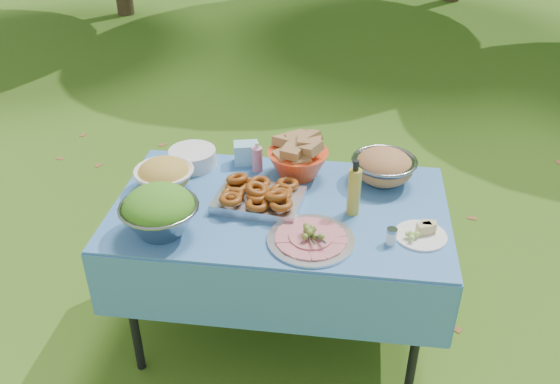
{
  "coord_description": "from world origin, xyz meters",
  "views": [
    {
      "loc": [
        0.28,
        -2.16,
        2.2
      ],
      "look_at": [
        -0.0,
        0.0,
        0.83
      ],
      "focal_mm": 38.0,
      "sensor_mm": 36.0,
      "label": 1
    }
  ],
  "objects_px": {
    "picnic_table": "(280,272)",
    "salad_bowl": "(159,211)",
    "plate_stack": "(193,158)",
    "bread_bowl": "(298,157)",
    "pasta_bowl_steel": "(384,166)",
    "charcuterie_platter": "(311,233)",
    "oil_bottle": "(354,187)"
  },
  "relations": [
    {
      "from": "picnic_table",
      "to": "pasta_bowl_steel",
      "type": "xyz_separation_m",
      "value": [
        0.45,
        0.27,
        0.46
      ]
    },
    {
      "from": "pasta_bowl_steel",
      "to": "bread_bowl",
      "type": "bearing_deg",
      "value": 179.39
    },
    {
      "from": "plate_stack",
      "to": "bread_bowl",
      "type": "xyz_separation_m",
      "value": [
        0.52,
        -0.03,
        0.05
      ]
    },
    {
      "from": "bread_bowl",
      "to": "pasta_bowl_steel",
      "type": "relative_size",
      "value": 0.97
    },
    {
      "from": "plate_stack",
      "to": "pasta_bowl_steel",
      "type": "bearing_deg",
      "value": -1.95
    },
    {
      "from": "plate_stack",
      "to": "picnic_table",
      "type": "bearing_deg",
      "value": -32.75
    },
    {
      "from": "salad_bowl",
      "to": "pasta_bowl_steel",
      "type": "relative_size",
      "value": 1.07
    },
    {
      "from": "picnic_table",
      "to": "salad_bowl",
      "type": "distance_m",
      "value": 0.72
    },
    {
      "from": "oil_bottle",
      "to": "plate_stack",
      "type": "bearing_deg",
      "value": 158.14
    },
    {
      "from": "pasta_bowl_steel",
      "to": "charcuterie_platter",
      "type": "xyz_separation_m",
      "value": [
        -0.29,
        -0.51,
        -0.04
      ]
    },
    {
      "from": "salad_bowl",
      "to": "plate_stack",
      "type": "height_order",
      "value": "salad_bowl"
    },
    {
      "from": "bread_bowl",
      "to": "picnic_table",
      "type": "bearing_deg",
      "value": -100.02
    },
    {
      "from": "salad_bowl",
      "to": "bread_bowl",
      "type": "bearing_deg",
      "value": 46.73
    },
    {
      "from": "salad_bowl",
      "to": "picnic_table",
      "type": "bearing_deg",
      "value": 29.77
    },
    {
      "from": "picnic_table",
      "to": "salad_bowl",
      "type": "bearing_deg",
      "value": -150.23
    },
    {
      "from": "bread_bowl",
      "to": "charcuterie_platter",
      "type": "height_order",
      "value": "bread_bowl"
    },
    {
      "from": "salad_bowl",
      "to": "charcuterie_platter",
      "type": "relative_size",
      "value": 0.89
    },
    {
      "from": "picnic_table",
      "to": "bread_bowl",
      "type": "xyz_separation_m",
      "value": [
        0.05,
        0.28,
        0.48
      ]
    },
    {
      "from": "pasta_bowl_steel",
      "to": "charcuterie_platter",
      "type": "height_order",
      "value": "pasta_bowl_steel"
    },
    {
      "from": "bread_bowl",
      "to": "pasta_bowl_steel",
      "type": "distance_m",
      "value": 0.4
    },
    {
      "from": "pasta_bowl_steel",
      "to": "charcuterie_platter",
      "type": "relative_size",
      "value": 0.84
    },
    {
      "from": "picnic_table",
      "to": "pasta_bowl_steel",
      "type": "distance_m",
      "value": 0.7
    },
    {
      "from": "picnic_table",
      "to": "pasta_bowl_steel",
      "type": "bearing_deg",
      "value": 31.09
    },
    {
      "from": "picnic_table",
      "to": "oil_bottle",
      "type": "height_order",
      "value": "oil_bottle"
    },
    {
      "from": "plate_stack",
      "to": "charcuterie_platter",
      "type": "distance_m",
      "value": 0.83
    },
    {
      "from": "oil_bottle",
      "to": "bread_bowl",
      "type": "bearing_deg",
      "value": 132.92
    },
    {
      "from": "bread_bowl",
      "to": "oil_bottle",
      "type": "distance_m",
      "value": 0.4
    },
    {
      "from": "salad_bowl",
      "to": "bread_bowl",
      "type": "relative_size",
      "value": 1.1
    },
    {
      "from": "bread_bowl",
      "to": "oil_bottle",
      "type": "xyz_separation_m",
      "value": [
        0.27,
        -0.29,
        0.03
      ]
    },
    {
      "from": "bread_bowl",
      "to": "salad_bowl",
      "type": "bearing_deg",
      "value": -133.27
    },
    {
      "from": "pasta_bowl_steel",
      "to": "salad_bowl",
      "type": "bearing_deg",
      "value": -149.57
    },
    {
      "from": "picnic_table",
      "to": "pasta_bowl_steel",
      "type": "relative_size",
      "value": 4.91
    }
  ]
}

